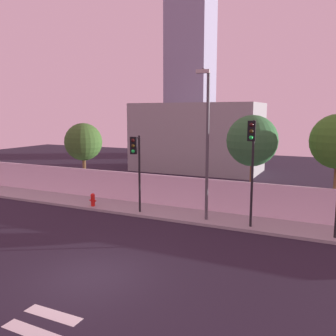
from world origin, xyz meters
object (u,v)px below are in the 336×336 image
Objects in this scene: fire_hydrant at (93,199)px; roadside_tree_midleft at (252,141)px; traffic_light_center at (252,152)px; traffic_light_right at (136,158)px; street_lamp_curbside at (207,136)px; roadside_tree_leftmost at (83,142)px.

roadside_tree_midleft reaches higher than fire_hydrant.
traffic_light_center reaches higher than traffic_light_right.
street_lamp_curbside is 3.77m from roadside_tree_midleft.
street_lamp_curbside is 8.05m from fire_hydrant.
street_lamp_curbside reaches higher than roadside_tree_midleft.
traffic_light_right is (-6.10, -0.02, -0.60)m from traffic_light_center.
street_lamp_curbside is 1.51× the size of roadside_tree_leftmost.
roadside_tree_midleft reaches higher than traffic_light_right.
traffic_light_right is 0.87× the size of roadside_tree_leftmost.
roadside_tree_midleft is (11.84, 0.00, 0.48)m from roadside_tree_leftmost.
traffic_light_center is 4.05m from roadside_tree_midleft.
traffic_light_center is at bearing -2.75° from fire_hydrant.
traffic_light_right is 6.62m from roadside_tree_midleft.
traffic_light_center is 0.93× the size of roadside_tree_midleft.
fire_hydrant is at bearing -46.46° from roadside_tree_leftmost.
roadside_tree_leftmost is (-12.71, 3.95, -0.29)m from traffic_light_center.
roadside_tree_leftmost is at bearing 162.73° from traffic_light_center.
traffic_light_right is 4.27m from fire_hydrant.
fire_hydrant is at bearing 177.25° from traffic_light_center.
traffic_light_center is 2.50m from street_lamp_curbside.
traffic_light_center is 13.31m from roadside_tree_leftmost.
street_lamp_curbside is 1.35× the size of roadside_tree_midleft.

